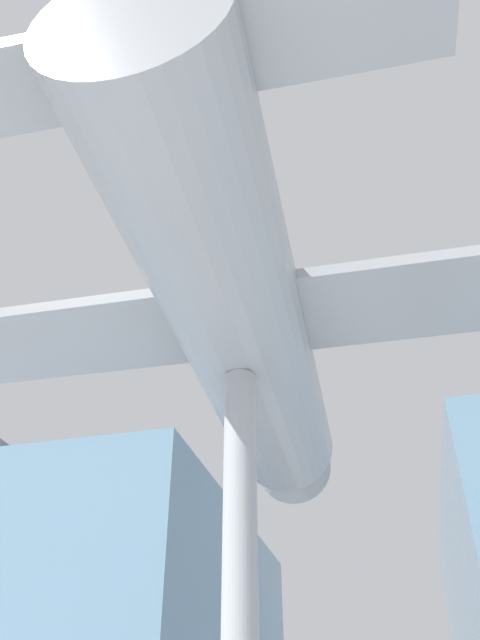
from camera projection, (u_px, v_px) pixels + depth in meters
support_pylon_central at (240, 615)px, 7.36m from camera, size 0.45×0.45×6.46m
suspended_airplane at (244, 330)px, 10.03m from camera, size 18.80×11.81×3.01m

